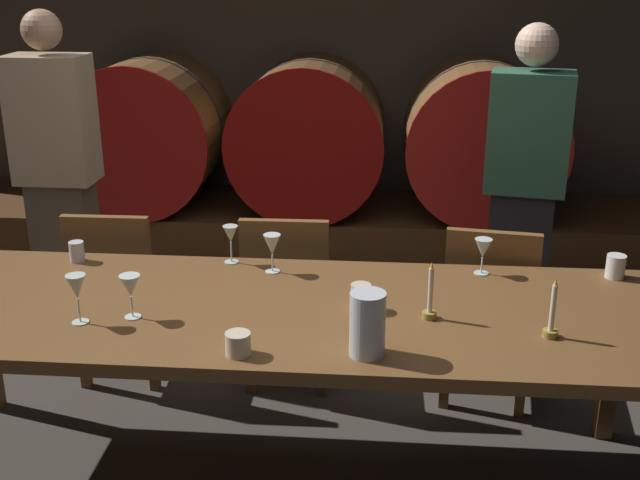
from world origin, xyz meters
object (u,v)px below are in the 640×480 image
Objects in this scene: wine_barrel_center at (310,135)px; cup_center_right at (361,297)px; candle_right at (551,321)px; chair_center at (287,292)px; wine_barrel_right at (480,138)px; cup_far_left at (77,252)px; dining_table at (273,321)px; wine_glass_far_right at (483,249)px; chair_left at (119,287)px; pitcher at (367,324)px; wine_glass_center at (231,236)px; cup_center_left at (238,344)px; chair_right at (489,306)px; wine_glass_left at (130,287)px; wine_glass_right at (272,246)px; candle_left at (430,303)px; guest_left at (60,185)px; wine_barrel_left at (150,132)px; cup_far_right at (616,266)px; guest_right at (523,197)px.

cup_center_right is (0.43, -2.52, -0.04)m from wine_barrel_center.
wine_barrel_center reaches higher than candle_right.
chair_center reaches higher than cup_center_right.
cup_far_left is (-1.91, -2.15, -0.05)m from wine_barrel_right.
dining_table is 19.52× the size of wine_glass_far_right.
chair_left is 1.66m from pitcher.
wine_barrel_center reaches higher than chair_left.
wine_glass_center is 0.82m from cup_center_left.
chair_right is 5.41× the size of wine_glass_left.
candle_left is at bearing -31.89° from wine_glass_right.
wine_barrel_center is at bearing 104.75° from candle_left.
guest_left is at bearing 138.69° from pitcher.
candle_right is at bearing -90.99° from wine_barrel_right.
wine_glass_far_right is (0.23, 0.44, 0.04)m from candle_left.
candle_right is at bearing -51.07° from wine_barrel_left.
pitcher is at bearing -143.11° from cup_far_right.
candle_right is at bearing -68.10° from wine_barrel_center.
guest_left is (-2.11, 0.38, 0.41)m from chair_right.
candle_right is at bearing -25.83° from wine_glass_center.
candle_left reaches higher than wine_glass_center.
wine_barrel_right is at bearing 74.58° from cup_center_right.
wine_barrel_center is at bearing 0.00° from wine_barrel_left.
wine_barrel_center is at bearing -54.06° from chair_right.
wine_glass_center is (-0.81, 0.47, 0.06)m from candle_left.
wine_glass_left is (-1.51, -2.66, 0.03)m from wine_barrel_right.
wine_glass_right reaches higher than chair_right.
cup_center_left is at bearing -110.39° from wine_barrel_right.
wine_glass_right reaches higher than dining_table.
candle_right is 2.57× the size of cup_center_left.
wine_glass_left is 1.89m from cup_far_right.
wine_glass_left reaches higher than cup_center_left.
wine_glass_left is at bearing 49.23° from guest_right.
candle_left reaches higher than wine_glass_far_right.
guest_left is at bearing 129.27° from cup_center_left.
wine_glass_center is 1.01× the size of wine_glass_right.
dining_table is (1.20, -2.53, -0.15)m from wine_barrel_left.
guest_right reaches higher than candle_left.
cup_far_right is (0.31, -2.13, -0.04)m from wine_barrel_right.
pitcher is (-0.21, -0.29, 0.05)m from candle_left.
wine_barrel_left is at bearing -57.86° from chair_center.
wine_barrel_left is 1.00× the size of wine_barrel_right.
chair_center is 9.25× the size of cup_far_right.
chair_left is 1.74m from chair_right.
candle_right is 2.26× the size of cup_far_right.
chair_left is at bearing 168.23° from wine_glass_far_right.
dining_table is 0.38m from wine_glass_right.
cup_far_right is at bearing 57.13° from candle_right.
chair_center is 1.40m from candle_right.
guest_right is (1.18, -1.40, 0.02)m from wine_barrel_center.
candle_right reaches higher than dining_table.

